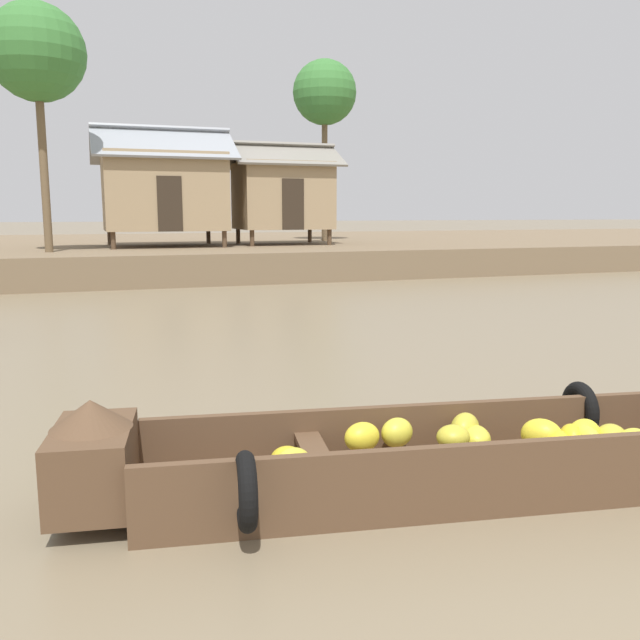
{
  "coord_description": "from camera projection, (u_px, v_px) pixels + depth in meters",
  "views": [
    {
      "loc": [
        -2.48,
        -0.11,
        2.13
      ],
      "look_at": [
        0.13,
        7.38,
        0.85
      ],
      "focal_mm": 37.47,
      "sensor_mm": 36.0,
      "label": 1
    }
  ],
  "objects": [
    {
      "name": "ground_plane",
      "position": [
        258.0,
        348.0,
        10.57
      ],
      "size": [
        300.0,
        300.0,
        0.0
      ],
      "primitive_type": "plane",
      "color": "#7A6B51"
    },
    {
      "name": "palm_tree_mid",
      "position": [
        37.0,
        54.0,
        19.29
      ],
      "size": [
        2.8,
        2.8,
        7.17
      ],
      "color": "brown",
      "rests_on": "riverbank_strip"
    },
    {
      "name": "palm_tree_far",
      "position": [
        325.0,
        94.0,
        27.43
      ],
      "size": [
        2.62,
        2.62,
        7.38
      ],
      "color": "brown",
      "rests_on": "riverbank_strip"
    },
    {
      "name": "stilt_house_mid_right",
      "position": [
        282.0,
        194.0,
        24.88
      ],
      "size": [
        4.02,
        3.18,
        3.74
      ],
      "color": "#4C3826",
      "rests_on": "riverbank_strip"
    },
    {
      "name": "stilt_house_mid_left",
      "position": [
        163.0,
        190.0,
        23.45
      ],
      "size": [
        4.75,
        4.05,
        4.15
      ],
      "color": "#4C3826",
      "rests_on": "riverbank_strip"
    },
    {
      "name": "riverbank_strip",
      "position": [
        149.0,
        252.0,
        28.2
      ],
      "size": [
        160.0,
        20.0,
        0.93
      ],
      "primitive_type": "cube",
      "color": "#756047",
      "rests_on": "ground"
    },
    {
      "name": "banana_boat",
      "position": [
        448.0,
        453.0,
        5.12
      ],
      "size": [
        5.71,
        1.78,
        0.86
      ],
      "color": "brown",
      "rests_on": "ground"
    }
  ]
}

